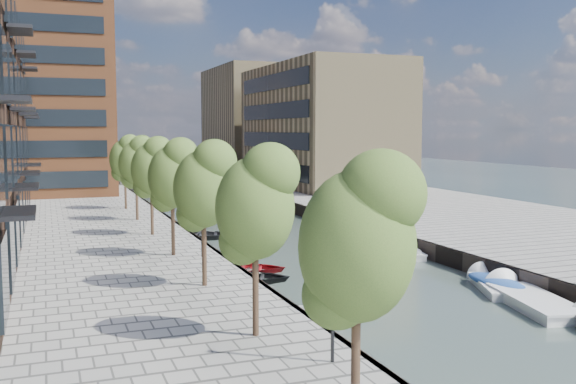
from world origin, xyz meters
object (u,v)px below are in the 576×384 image
sloop_4 (204,239)px  motorboat_3 (494,284)px  tree_4 (151,165)px  tree_6 (125,157)px  tree_2 (203,183)px  motorboat_2 (526,301)px  sloop_2 (247,272)px  sloop_3 (328,318)px  motorboat_4 (400,251)px  tree_3 (172,173)px  tree_1 (255,201)px  bridge (171,179)px  tree_0 (357,235)px  car (282,183)px  sloop_1 (248,282)px  tree_5 (136,160)px

sloop_4 → motorboat_3: motorboat_3 is taller
tree_4 → tree_6: bearing=90.0°
tree_2 → motorboat_2: bearing=-17.4°
sloop_2 → sloop_3: size_ratio=0.93×
sloop_3 → motorboat_4: (9.62, 10.65, 0.18)m
sloop_3 → sloop_4: bearing=17.3°
tree_3 → motorboat_4: size_ratio=1.25×
tree_6 → sloop_2: (3.71, -22.00, -5.31)m
tree_3 → tree_1: bearing=-90.0°
bridge → motorboat_3: size_ratio=2.64×
tree_0 → motorboat_4: (13.89, 21.55, -5.12)m
tree_4 → car: (18.57, 27.23, -3.71)m
sloop_1 → motorboat_2: size_ratio=0.70×
tree_5 → sloop_2: tree_5 is taller
tree_0 → sloop_2: size_ratio=1.47×
tree_4 → sloop_3: tree_4 is taller
tree_3 → tree_6: 21.00m
tree_4 → motorboat_2: (13.23, -18.14, -5.20)m
tree_5 → sloop_4: tree_5 is taller
sloop_2 → car: 38.26m
tree_6 → motorboat_3: 32.87m
sloop_1 → sloop_3: sloop_3 is taller
tree_2 → sloop_1: (3.10, 3.96, -5.31)m
bridge → tree_2: tree_2 is taller
tree_2 → tree_5: 21.00m
tree_2 → sloop_4: (4.01, 17.12, -5.31)m
tree_5 → sloop_4: 7.70m
tree_3 → motorboat_2: bearing=-40.1°
sloop_1 → motorboat_4: 11.37m
bridge → sloop_3: bridge is taller
tree_0 → car: tree_0 is taller
tree_2 → motorboat_3: 14.65m
sloop_1 → sloop_3: (1.17, -7.06, 0.00)m
tree_3 → sloop_2: size_ratio=1.47×
tree_0 → tree_3: same height
tree_0 → car: 58.38m
tree_6 → sloop_1: size_ratio=1.41×
car → bridge: bearing=125.7°
tree_2 → sloop_2: bearing=58.2°
sloop_1 → sloop_4: bearing=19.1°
tree_5 → tree_4: bearing=-90.0°
tree_6 → bridge: bearing=71.9°
motorboat_4 → motorboat_3: bearing=-91.5°
tree_1 → car: tree_1 is taller
sloop_2 → motorboat_3: size_ratio=0.82×
tree_6 → car: tree_6 is taller
tree_6 → tree_2: bearing=-90.0°
sloop_2 → sloop_4: sloop_4 is taller
car → sloop_4: bearing=-123.7°
sloop_3 → car: (14.30, 44.33, 1.60)m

